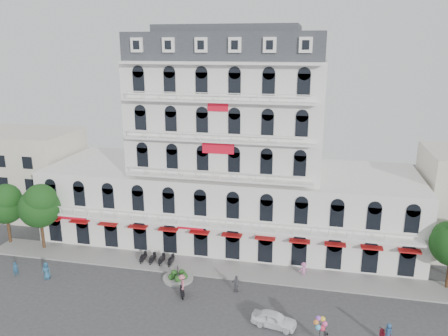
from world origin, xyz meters
TOP-DOWN VIEW (x-y plane):
  - ground at (0.00, 0.00)m, footprint 120.00×120.00m
  - sidewalk at (0.00, 9.00)m, footprint 53.00×4.00m
  - main_building at (0.00, 18.00)m, footprint 45.00×15.00m
  - flank_building_west at (-30.00, 20.00)m, footprint 14.00×10.00m
  - traffic_island at (-3.00, 6.00)m, footprint 3.20×3.20m
  - parked_scooter_row at (-6.35, 8.80)m, footprint 4.40×1.80m
  - tree_west_outer at (-25.95, 9.98)m, footprint 4.50×4.48m
  - tree_west_inner at (-20.95, 9.48)m, footprint 4.76×4.76m
  - parked_car at (7.61, 0.21)m, footprint 4.17×2.29m
  - rider_east at (16.93, -0.31)m, footprint 1.17×1.44m
  - rider_center at (-1.60, 3.02)m, footprint 1.08×1.63m
  - pedestrian_left at (-16.51, 3.27)m, footprint 0.97×0.70m
  - pedestrian_mid at (3.43, 4.92)m, footprint 1.08×0.52m
  - pedestrian_right at (9.79, 9.36)m, footprint 1.20×0.94m
  - pedestrian_far at (-20.00, 3.06)m, footprint 0.70×0.68m
  - balloon_vendor at (11.74, -1.66)m, footprint 1.40×1.31m

SIDE VIEW (x-z plane):
  - ground at x=0.00m, z-range 0.00..0.00m
  - parked_scooter_row at x=-6.35m, z-range -0.55..0.55m
  - sidewalk at x=0.00m, z-range 0.00..0.16m
  - traffic_island at x=-3.00m, z-range -0.54..1.06m
  - parked_car at x=7.61m, z-range 0.00..1.34m
  - pedestrian_far at x=-20.00m, z-range 0.00..1.62m
  - pedestrian_right at x=9.79m, z-range 0.00..1.62m
  - pedestrian_mid at x=3.43m, z-range 0.00..1.79m
  - pedestrian_left at x=-16.51m, z-range 0.00..1.84m
  - rider_east at x=16.93m, z-range -0.03..1.95m
  - rider_center at x=-1.60m, z-range 0.08..2.41m
  - balloon_vendor at x=11.74m, z-range 0.04..2.49m
  - tree_west_outer at x=-25.95m, z-range 1.47..9.23m
  - tree_west_inner at x=-20.95m, z-range 1.56..9.81m
  - flank_building_west at x=-30.00m, z-range 0.00..12.00m
  - main_building at x=0.00m, z-range -2.94..22.86m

